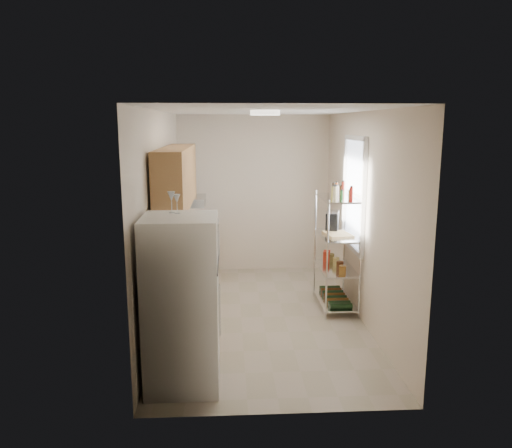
{
  "coord_description": "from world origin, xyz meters",
  "views": [
    {
      "loc": [
        -0.43,
        -6.06,
        2.44
      ],
      "look_at": [
        -0.07,
        0.25,
        1.18
      ],
      "focal_mm": 35.0,
      "sensor_mm": 36.0,
      "label": 1
    }
  ],
  "objects_px": {
    "refrigerator": "(182,303)",
    "rice_cooker": "(190,239)",
    "espresso_machine": "(332,221)",
    "cutting_board": "(338,234)",
    "frying_pan_large": "(192,235)"
  },
  "relations": [
    {
      "from": "refrigerator",
      "to": "cutting_board",
      "type": "bearing_deg",
      "value": 45.31
    },
    {
      "from": "cutting_board",
      "to": "frying_pan_large",
      "type": "bearing_deg",
      "value": 165.49
    },
    {
      "from": "rice_cooker",
      "to": "cutting_board",
      "type": "xyz_separation_m",
      "value": [
        1.93,
        0.05,
        0.02
      ]
    },
    {
      "from": "refrigerator",
      "to": "rice_cooker",
      "type": "distance_m",
      "value": 1.86
    },
    {
      "from": "frying_pan_large",
      "to": "cutting_board",
      "type": "bearing_deg",
      "value": 4.34
    },
    {
      "from": "espresso_machine",
      "to": "frying_pan_large",
      "type": "bearing_deg",
      "value": -170.5
    },
    {
      "from": "refrigerator",
      "to": "rice_cooker",
      "type": "bearing_deg",
      "value": 91.64
    },
    {
      "from": "frying_pan_large",
      "to": "espresso_machine",
      "type": "xyz_separation_m",
      "value": [
        1.92,
        -0.25,
        0.23
      ]
    },
    {
      "from": "refrigerator",
      "to": "espresso_machine",
      "type": "distance_m",
      "value": 2.85
    },
    {
      "from": "frying_pan_large",
      "to": "cutting_board",
      "type": "distance_m",
      "value": 2.01
    },
    {
      "from": "rice_cooker",
      "to": "espresso_machine",
      "type": "height_order",
      "value": "espresso_machine"
    },
    {
      "from": "refrigerator",
      "to": "frying_pan_large",
      "type": "height_order",
      "value": "refrigerator"
    },
    {
      "from": "rice_cooker",
      "to": "cutting_board",
      "type": "relative_size",
      "value": 0.64
    },
    {
      "from": "refrigerator",
      "to": "cutting_board",
      "type": "relative_size",
      "value": 4.1
    },
    {
      "from": "cutting_board",
      "to": "espresso_machine",
      "type": "distance_m",
      "value": 0.28
    }
  ]
}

